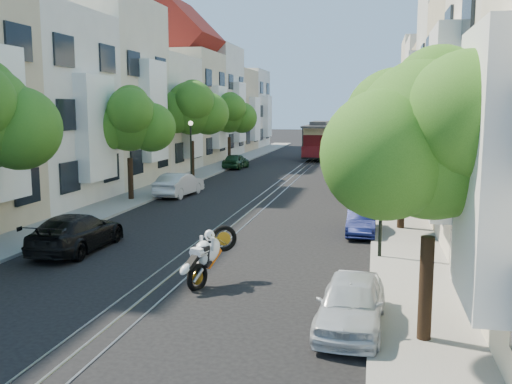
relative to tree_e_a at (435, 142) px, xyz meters
The scene contains 26 objects.
ground 32.17m from the tree_e_a, 103.17° to the left, with size 200.00×200.00×0.00m, color black.
sidewalk_east 31.33m from the tree_e_a, 90.02° to the left, with size 2.50×80.00×0.12m, color gray.
sidewalk_west 34.52m from the tree_e_a, 115.07° to the left, with size 2.50×80.00×0.12m, color gray.
rail_left 32.29m from the tree_e_a, 104.13° to the left, with size 0.06×80.00×0.02m, color gray.
rail_slot 32.16m from the tree_e_a, 103.17° to the left, with size 0.06×80.00×0.02m, color gray.
rail_right 32.04m from the tree_e_a, 102.21° to the left, with size 0.06×80.00×0.02m, color gray.
lane_line 32.16m from the tree_e_a, 103.17° to the left, with size 0.08×80.00×0.01m, color tan.
townhouses_east 31.29m from the tree_e_a, 81.53° to the left, with size 7.75×72.00×12.00m.
townhouses_west 36.38m from the tree_e_a, 121.73° to the left, with size 7.75×72.00×11.76m.
tree_e_a is the anchor object (origin of this frame).
tree_e_b 12.00m from the tree_e_a, 90.00° to the left, with size 4.93×4.08×6.68m.
tree_e_c 23.00m from the tree_e_a, 90.00° to the left, with size 4.84×3.99×6.52m.
tree_e_d 34.00m from the tree_e_a, 90.00° to the left, with size 5.01×4.16×6.85m.
tree_w_b 22.28m from the tree_e_a, 130.27° to the left, with size 4.72×3.87×6.27m.
tree_w_c 31.49m from the tree_e_a, 117.22° to the left, with size 5.13×4.28×7.09m.
tree_w_d 41.57m from the tree_e_a, 110.27° to the left, with size 4.84×3.99×6.52m.
lamp_east 7.26m from the tree_e_a, 97.79° to the left, with size 0.32×0.32×4.16m.
lamp_west 28.51m from the tree_e_a, 118.45° to the left, with size 0.32×0.32×4.16m.
sportbike_rider 7.50m from the tree_e_a, 152.11° to the left, with size 1.16×1.86×1.72m.
cable_car 46.84m from the tree_e_a, 98.31° to the left, with size 2.87×9.12×3.50m.
parked_car_e_near 4.15m from the tree_e_a, 161.98° to the left, with size 1.49×3.71×1.26m, color silver.
parked_car_e_mid 11.67m from the tree_e_a, 98.67° to the left, with size 1.14×3.26×1.07m, color #0C1340.
parked_car_e_far 29.49m from the tree_e_a, 93.28° to the left, with size 2.28×4.95×1.38m, color maroon.
parked_car_w_near 13.65m from the tree_e_a, 152.61° to the left, with size 1.91×4.69×1.36m, color black.
parked_car_w_mid 23.23m from the tree_e_a, 122.80° to the left, with size 1.44×4.14×1.36m, color silver.
parked_car_w_far 37.53m from the tree_e_a, 110.15° to the left, with size 1.53×3.81×1.30m, color #16381D.
Camera 1 is at (6.03, -15.33, 5.08)m, focal length 40.00 mm.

